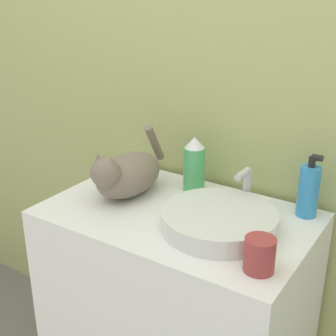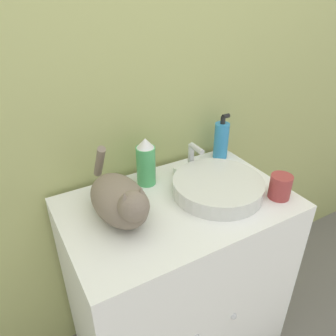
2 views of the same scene
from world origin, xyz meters
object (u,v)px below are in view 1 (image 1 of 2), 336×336
Objects in this scene: cat at (126,174)px; soap_bottle at (309,190)px; spray_bottle at (194,165)px; cup at (260,255)px.

cat reaches higher than soap_bottle.
spray_bottle is 0.48m from cup.
cat is 0.56m from soap_bottle.
soap_bottle is at bearing 89.26° from cup.
soap_bottle is at bearing 4.53° from spray_bottle.
cup is (-0.00, -0.34, -0.04)m from soap_bottle.
spray_bottle is (0.16, 0.15, 0.02)m from cat.
cup is at bearing -40.79° from spray_bottle.
cat is 4.16× the size of cup.
spray_bottle is at bearing 139.21° from cup.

